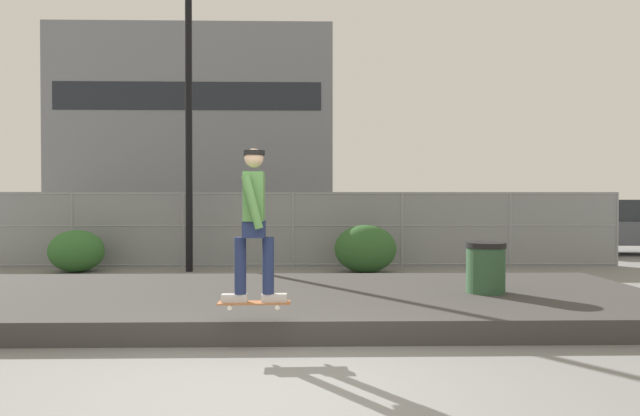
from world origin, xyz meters
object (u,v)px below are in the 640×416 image
(shrub_center, at_px, (365,249))
(parked_car_near, at_px, (222,227))
(skater, at_px, (254,215))
(shrub_left, at_px, (76,251))
(parked_car_mid, at_px, (425,227))
(street_lamp, at_px, (189,92))
(trash_bin, at_px, (486,277))
(skateboard, at_px, (254,303))
(parked_car_far, at_px, (624,227))

(shrub_center, bearing_deg, parked_car_near, 133.31)
(skater, bearing_deg, shrub_center, 73.15)
(shrub_left, bearing_deg, parked_car_mid, 23.70)
(street_lamp, height_order, trash_bin, street_lamp)
(skateboard, xyz_separation_m, parked_car_near, (-2.04, 10.43, 0.32))
(shrub_center, bearing_deg, skater, -106.85)
(shrub_left, xyz_separation_m, shrub_center, (6.62, -0.21, 0.06))
(street_lamp, height_order, parked_car_near, street_lamp)
(shrub_center, bearing_deg, parked_car_far, 25.95)
(skater, height_order, parked_car_near, skater)
(street_lamp, bearing_deg, shrub_center, -3.75)
(shrub_center, bearing_deg, parked_car_mid, 61.27)
(skateboard, xyz_separation_m, parked_car_mid, (4.14, 10.36, 0.32))
(parked_car_near, distance_m, parked_car_mid, 6.19)
(skateboard, bearing_deg, skater, 180.00)
(skateboard, relative_size, skater, 0.47)
(shrub_left, relative_size, trash_bin, 1.21)
(skater, relative_size, shrub_center, 1.20)
(street_lamp, xyz_separation_m, shrub_left, (-2.57, -0.05, -3.65))
(street_lamp, xyz_separation_m, parked_car_near, (0.12, 3.91, -3.30))
(skater, bearing_deg, skateboard, 0.00)
(trash_bin, bearing_deg, parked_car_far, 50.03)
(street_lamp, relative_size, shrub_center, 4.69)
(street_lamp, height_order, parked_car_far, street_lamp)
(parked_car_mid, height_order, shrub_left, parked_car_mid)
(parked_car_near, relative_size, shrub_left, 3.58)
(parked_car_mid, bearing_deg, skateboard, -111.81)
(parked_car_mid, height_order, parked_car_far, same)
(parked_car_near, height_order, trash_bin, parked_car_near)
(shrub_left, bearing_deg, parked_car_far, 14.44)
(skater, relative_size, shrub_left, 1.36)
(parked_car_far, height_order, trash_bin, parked_car_far)
(street_lamp, height_order, shrub_left, street_lamp)
(parked_car_near, xyz_separation_m, parked_car_mid, (6.19, -0.07, 0.00))
(street_lamp, xyz_separation_m, shrub_center, (4.05, -0.27, -3.59))
(shrub_left, bearing_deg, trash_bin, -29.68)
(trash_bin, bearing_deg, skater, -149.05)
(skateboard, xyz_separation_m, shrub_center, (1.89, 6.25, 0.03))
(skater, height_order, parked_car_far, skater)
(skater, relative_size, parked_car_mid, 0.38)
(skater, height_order, shrub_left, skater)
(parked_car_near, bearing_deg, shrub_left, -124.08)
(parked_car_far, relative_size, shrub_center, 3.22)
(parked_car_mid, xyz_separation_m, shrub_center, (-2.25, -4.10, -0.29))
(street_lamp, distance_m, shrub_left, 4.46)
(skater, xyz_separation_m, shrub_left, (-4.73, 6.46, -1.01))
(street_lamp, bearing_deg, parked_car_near, 88.28)
(skater, xyz_separation_m, parked_car_far, (10.26, 10.32, -0.65))
(parked_car_mid, xyz_separation_m, shrub_left, (-8.87, -3.89, -0.35))
(street_lamp, relative_size, parked_car_mid, 1.46)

